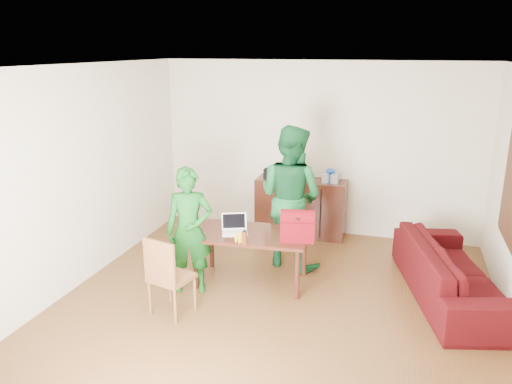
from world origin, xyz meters
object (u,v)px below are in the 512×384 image
(person_near, at_px, (189,231))
(red_bag, at_px, (298,228))
(sofa, at_px, (452,272))
(person_far, at_px, (290,197))
(table, at_px, (251,239))
(bottle, at_px, (245,238))
(chair, at_px, (171,291))
(laptop, at_px, (235,230))

(person_near, bearing_deg, red_bag, -3.84)
(person_near, relative_size, sofa, 0.69)
(person_far, bearing_deg, sofa, -169.27)
(table, relative_size, sofa, 0.65)
(table, distance_m, bottle, 0.44)
(chair, bearing_deg, person_near, 106.67)
(person_near, xyz_separation_m, sofa, (3.05, 0.72, -0.44))
(bottle, bearing_deg, sofa, 16.60)
(bottle, bearing_deg, chair, -137.71)
(person_near, height_order, laptop, person_near)
(chair, distance_m, person_near, 0.77)
(red_bag, xyz_separation_m, sofa, (1.80, 0.38, -0.48))
(table, bearing_deg, person_far, 60.20)
(chair, xyz_separation_m, laptop, (0.43, 0.93, 0.44))
(table, height_order, person_far, person_far)
(sofa, bearing_deg, person_near, 88.67)
(table, xyz_separation_m, sofa, (2.40, 0.30, -0.26))
(table, xyz_separation_m, chair, (-0.62, -1.01, -0.32))
(person_far, bearing_deg, chair, 81.83)
(bottle, relative_size, sofa, 0.08)
(red_bag, bearing_deg, table, 162.44)
(laptop, bearing_deg, bottle, -75.97)
(laptop, height_order, bottle, laptop)
(chair, relative_size, person_near, 0.60)
(laptop, height_order, sofa, laptop)
(chair, distance_m, laptop, 1.11)
(bottle, relative_size, red_bag, 0.46)
(person_near, bearing_deg, table, 13.66)
(red_bag, bearing_deg, bottle, -160.15)
(table, height_order, red_bag, red_bag)
(person_near, bearing_deg, bottle, -17.73)
(bottle, xyz_separation_m, red_bag, (0.56, 0.32, 0.06))
(laptop, bearing_deg, table, 0.99)
(table, distance_m, person_near, 0.79)
(laptop, height_order, red_bag, red_bag)
(chair, height_order, red_bag, red_bag)
(red_bag, bearing_deg, chair, -153.09)
(chair, xyz_separation_m, bottle, (0.67, 0.60, 0.49))
(chair, distance_m, person_far, 2.06)
(red_bag, relative_size, sofa, 0.18)
(chair, bearing_deg, laptop, 79.20)
(chair, bearing_deg, table, 72.51)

